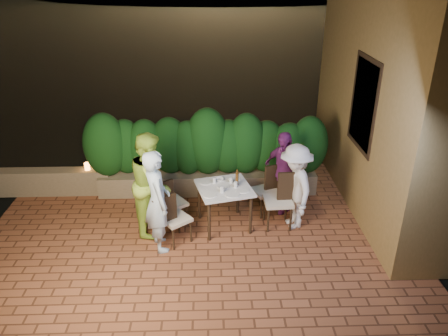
{
  "coord_description": "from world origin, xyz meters",
  "views": [
    {
      "loc": [
        0.25,
        -5.36,
        4.12
      ],
      "look_at": [
        0.48,
        1.12,
        1.05
      ],
      "focal_mm": 35.0,
      "sensor_mm": 36.0,
      "label": 1
    }
  ],
  "objects_px": {
    "bowl": "(219,179)",
    "diner_white": "(295,187)",
    "chair_left_back": "(173,202)",
    "chair_right_front": "(278,200)",
    "chair_left_front": "(176,218)",
    "diner_green": "(151,183)",
    "dining_table": "(224,207)",
    "parapet_lamp": "(87,166)",
    "chair_right_back": "(265,190)",
    "beer_bottle": "(237,177)",
    "diner_purple": "(283,172)",
    "diner_blue": "(157,201)"
  },
  "relations": [
    {
      "from": "diner_blue",
      "to": "diner_green",
      "type": "bearing_deg",
      "value": -4.39
    },
    {
      "from": "chair_left_back",
      "to": "chair_right_front",
      "type": "xyz_separation_m",
      "value": [
        1.77,
        -0.1,
        0.07
      ]
    },
    {
      "from": "bowl",
      "to": "chair_left_back",
      "type": "distance_m",
      "value": 0.87
    },
    {
      "from": "beer_bottle",
      "to": "chair_left_front",
      "type": "bearing_deg",
      "value": -153.03
    },
    {
      "from": "dining_table",
      "to": "parapet_lamp",
      "type": "bearing_deg",
      "value": 153.66
    },
    {
      "from": "dining_table",
      "to": "diner_green",
      "type": "distance_m",
      "value": 1.28
    },
    {
      "from": "dining_table",
      "to": "diner_blue",
      "type": "height_order",
      "value": "diner_blue"
    },
    {
      "from": "chair_left_back",
      "to": "diner_white",
      "type": "relative_size",
      "value": 0.58
    },
    {
      "from": "beer_bottle",
      "to": "parapet_lamp",
      "type": "distance_m",
      "value": 3.07
    },
    {
      "from": "dining_table",
      "to": "diner_green",
      "type": "bearing_deg",
      "value": -178.23
    },
    {
      "from": "chair_left_back",
      "to": "diner_white",
      "type": "distance_m",
      "value": 2.07
    },
    {
      "from": "chair_left_front",
      "to": "diner_green",
      "type": "bearing_deg",
      "value": 97.42
    },
    {
      "from": "chair_right_front",
      "to": "diner_white",
      "type": "height_order",
      "value": "diner_white"
    },
    {
      "from": "diner_green",
      "to": "diner_white",
      "type": "relative_size",
      "value": 1.16
    },
    {
      "from": "dining_table",
      "to": "chair_right_back",
      "type": "distance_m",
      "value": 0.87
    },
    {
      "from": "chair_left_front",
      "to": "chair_right_front",
      "type": "distance_m",
      "value": 1.74
    },
    {
      "from": "chair_right_back",
      "to": "diner_white",
      "type": "distance_m",
      "value": 0.69
    },
    {
      "from": "dining_table",
      "to": "diner_purple",
      "type": "xyz_separation_m",
      "value": [
        1.05,
        0.53,
        0.38
      ]
    },
    {
      "from": "dining_table",
      "to": "chair_left_front",
      "type": "relative_size",
      "value": 0.96
    },
    {
      "from": "diner_green",
      "to": "diner_white",
      "type": "distance_m",
      "value": 2.36
    },
    {
      "from": "diner_white",
      "to": "parapet_lamp",
      "type": "bearing_deg",
      "value": -118.73
    },
    {
      "from": "chair_left_front",
      "to": "chair_right_front",
      "type": "xyz_separation_m",
      "value": [
        1.69,
        0.41,
        0.06
      ]
    },
    {
      "from": "beer_bottle",
      "to": "bowl",
      "type": "bearing_deg",
      "value": 149.6
    },
    {
      "from": "diner_white",
      "to": "parapet_lamp",
      "type": "xyz_separation_m",
      "value": [
        -3.76,
        1.31,
        -0.17
      ]
    },
    {
      "from": "chair_left_front",
      "to": "diner_purple",
      "type": "distance_m",
      "value": 2.1
    },
    {
      "from": "bowl",
      "to": "parapet_lamp",
      "type": "height_order",
      "value": "bowl"
    },
    {
      "from": "diner_blue",
      "to": "parapet_lamp",
      "type": "xyz_separation_m",
      "value": [
        -1.55,
        1.85,
        -0.26
      ]
    },
    {
      "from": "diner_white",
      "to": "parapet_lamp",
      "type": "relative_size",
      "value": 10.63
    },
    {
      "from": "beer_bottle",
      "to": "chair_left_front",
      "type": "relative_size",
      "value": 0.31
    },
    {
      "from": "diner_purple",
      "to": "diner_blue",
      "type": "bearing_deg",
      "value": -96.38
    },
    {
      "from": "chair_left_front",
      "to": "chair_right_back",
      "type": "bearing_deg",
      "value": -8.38
    },
    {
      "from": "chair_right_back",
      "to": "parapet_lamp",
      "type": "xyz_separation_m",
      "value": [
        -3.34,
        0.85,
        0.12
      ]
    },
    {
      "from": "chair_right_back",
      "to": "bowl",
      "type": "bearing_deg",
      "value": -10.37
    },
    {
      "from": "chair_right_back",
      "to": "diner_purple",
      "type": "height_order",
      "value": "diner_purple"
    },
    {
      "from": "bowl",
      "to": "chair_right_front",
      "type": "xyz_separation_m",
      "value": [
        0.99,
        -0.27,
        -0.27
      ]
    },
    {
      "from": "diner_white",
      "to": "parapet_lamp",
      "type": "height_order",
      "value": "diner_white"
    },
    {
      "from": "chair_left_front",
      "to": "chair_left_back",
      "type": "xyz_separation_m",
      "value": [
        -0.08,
        0.51,
        -0.01
      ]
    },
    {
      "from": "dining_table",
      "to": "chair_left_back",
      "type": "xyz_separation_m",
      "value": [
        -0.87,
        0.08,
        0.06
      ]
    },
    {
      "from": "parapet_lamp",
      "to": "chair_right_back",
      "type": "bearing_deg",
      "value": -14.32
    },
    {
      "from": "parapet_lamp",
      "to": "bowl",
      "type": "bearing_deg",
      "value": -22.34
    },
    {
      "from": "chair_left_back",
      "to": "diner_white",
      "type": "bearing_deg",
      "value": -37.49
    },
    {
      "from": "diner_white",
      "to": "bowl",
      "type": "bearing_deg",
      "value": -112.05
    },
    {
      "from": "diner_blue",
      "to": "diner_white",
      "type": "height_order",
      "value": "diner_blue"
    },
    {
      "from": "chair_right_back",
      "to": "diner_green",
      "type": "xyz_separation_m",
      "value": [
        -1.94,
        -0.47,
        0.41
      ]
    },
    {
      "from": "bowl",
      "to": "parapet_lamp",
      "type": "bearing_deg",
      "value": 157.66
    },
    {
      "from": "dining_table",
      "to": "diner_purple",
      "type": "height_order",
      "value": "diner_purple"
    },
    {
      "from": "diner_green",
      "to": "diner_white",
      "type": "bearing_deg",
      "value": -88.83
    },
    {
      "from": "bowl",
      "to": "diner_white",
      "type": "relative_size",
      "value": 0.1
    },
    {
      "from": "chair_right_front",
      "to": "diner_green",
      "type": "xyz_separation_m",
      "value": [
        -2.09,
        -0.01,
        0.36
      ]
    },
    {
      "from": "diner_purple",
      "to": "parapet_lamp",
      "type": "xyz_separation_m",
      "value": [
        -3.64,
        0.75,
        -0.18
      ]
    }
  ]
}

